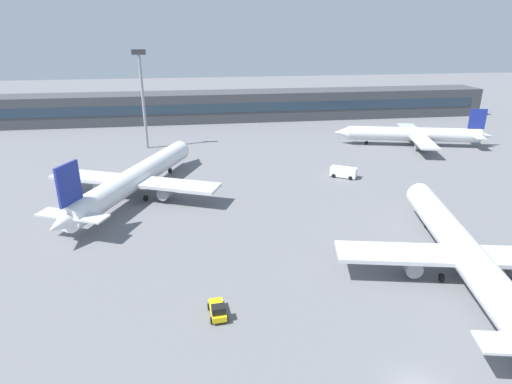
# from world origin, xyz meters

# --- Properties ---
(ground_plane) EXTENTS (400.00, 400.00, 0.00)m
(ground_plane) POSITION_xyz_m (0.00, 40.00, 0.00)
(ground_plane) COLOR slate
(terminal_building) EXTENTS (158.00, 12.13, 9.00)m
(terminal_building) POSITION_xyz_m (0.00, 113.72, 4.50)
(terminal_building) COLOR #3F4247
(terminal_building) RESTS_ON ground_plane
(airplane_near) EXTENTS (30.68, 43.38, 10.82)m
(airplane_near) POSITION_xyz_m (13.95, 16.74, 3.30)
(airplane_near) COLOR silver
(airplane_near) RESTS_ON ground_plane
(airplane_mid) EXTENTS (30.73, 42.69, 11.18)m
(airplane_mid) POSITION_xyz_m (-28.08, 49.44, 3.41)
(airplane_mid) COLOR white
(airplane_mid) RESTS_ON ground_plane
(airplane_far) EXTENTS (38.65, 27.42, 9.70)m
(airplane_far) POSITION_xyz_m (37.36, 74.50, 2.96)
(airplane_far) COLOR silver
(airplane_far) RESTS_ON ground_plane
(baggage_tug_yellow) EXTENTS (2.04, 3.70, 1.75)m
(baggage_tug_yellow) POSITION_xyz_m (-16.08, 12.26, 0.80)
(baggage_tug_yellow) COLOR yellow
(baggage_tug_yellow) RESTS_ON ground_plane
(service_van_white) EXTENTS (5.45, 4.52, 2.08)m
(service_van_white) POSITION_xyz_m (11.92, 53.28, 1.11)
(service_van_white) COLOR white
(service_van_white) RESTS_ON ground_plane
(floodlight_tower_west) EXTENTS (3.20, 0.80, 23.63)m
(floodlight_tower_west) POSITION_xyz_m (-29.33, 81.97, 13.79)
(floodlight_tower_west) COLOR gray
(floodlight_tower_west) RESTS_ON ground_plane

